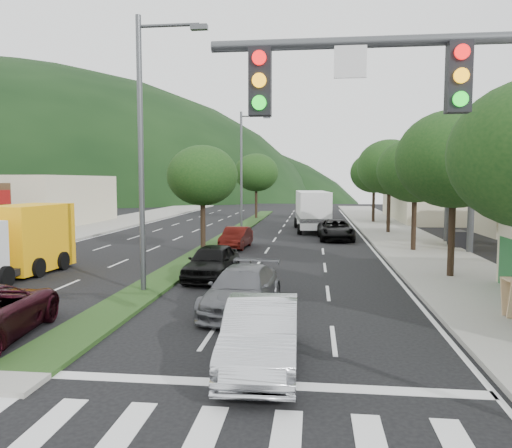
# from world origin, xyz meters

# --- Properties ---
(ground) EXTENTS (160.00, 160.00, 0.00)m
(ground) POSITION_xyz_m (0.00, 0.00, 0.00)
(ground) COLOR black
(ground) RESTS_ON ground
(sidewalk_right) EXTENTS (5.00, 90.00, 0.15)m
(sidewalk_right) POSITION_xyz_m (12.50, 25.00, 0.07)
(sidewalk_right) COLOR gray
(sidewalk_right) RESTS_ON ground
(sidewalk_left) EXTENTS (6.00, 90.00, 0.15)m
(sidewalk_left) POSITION_xyz_m (-13.00, 25.00, 0.07)
(sidewalk_left) COLOR gray
(sidewalk_left) RESTS_ON ground
(median) EXTENTS (1.60, 56.00, 0.12)m
(median) POSITION_xyz_m (0.00, 28.00, 0.06)
(median) COLOR #1E3A15
(median) RESTS_ON ground
(traffic_signal) EXTENTS (6.12, 0.40, 7.00)m
(traffic_signal) POSITION_xyz_m (9.03, -1.54, 4.65)
(traffic_signal) COLOR #47494C
(traffic_signal) RESTS_ON ground
(bldg_left_far) EXTENTS (9.00, 14.00, 4.60)m
(bldg_left_far) POSITION_xyz_m (-19.00, 34.00, 2.30)
(bldg_left_far) COLOR beige
(bldg_left_far) RESTS_ON ground
(bldg_right_far) EXTENTS (10.00, 16.00, 5.20)m
(bldg_right_far) POSITION_xyz_m (19.50, 44.00, 2.60)
(bldg_right_far) COLOR beige
(bldg_right_far) RESTS_ON ground
(tree_r_b) EXTENTS (4.80, 4.80, 6.94)m
(tree_r_b) POSITION_xyz_m (12.00, 12.00, 5.04)
(tree_r_b) COLOR black
(tree_r_b) RESTS_ON sidewalk_right
(tree_r_c) EXTENTS (4.40, 4.40, 6.48)m
(tree_r_c) POSITION_xyz_m (12.00, 20.00, 4.75)
(tree_r_c) COLOR black
(tree_r_c) RESTS_ON sidewalk_right
(tree_r_d) EXTENTS (5.00, 5.00, 7.17)m
(tree_r_d) POSITION_xyz_m (12.00, 30.00, 5.18)
(tree_r_d) COLOR black
(tree_r_d) RESTS_ON sidewalk_right
(tree_r_e) EXTENTS (4.60, 4.60, 6.71)m
(tree_r_e) POSITION_xyz_m (12.00, 40.00, 4.89)
(tree_r_e) COLOR black
(tree_r_e) RESTS_ON sidewalk_right
(tree_med_near) EXTENTS (4.00, 4.00, 6.02)m
(tree_med_near) POSITION_xyz_m (0.00, 18.00, 4.43)
(tree_med_near) COLOR black
(tree_med_near) RESTS_ON median
(tree_med_far) EXTENTS (4.80, 4.80, 6.94)m
(tree_med_far) POSITION_xyz_m (0.00, 44.00, 5.01)
(tree_med_far) COLOR black
(tree_med_far) RESTS_ON median
(streetlight_near) EXTENTS (2.60, 0.25, 10.00)m
(streetlight_near) POSITION_xyz_m (0.21, 8.00, 5.58)
(streetlight_near) COLOR #47494C
(streetlight_near) RESTS_ON ground
(streetlight_mid) EXTENTS (2.60, 0.25, 10.00)m
(streetlight_mid) POSITION_xyz_m (0.21, 33.00, 5.58)
(streetlight_mid) COLOR #47494C
(streetlight_mid) RESTS_ON ground
(sedan_silver) EXTENTS (1.73, 4.58, 1.49)m
(sedan_silver) POSITION_xyz_m (5.13, 1.19, 0.75)
(sedan_silver) COLOR #BABDC3
(sedan_silver) RESTS_ON ground
(car_queue_a) EXTENTS (2.03, 4.41, 1.47)m
(car_queue_a) POSITION_xyz_m (1.99, 10.87, 0.73)
(car_queue_a) COLOR black
(car_queue_a) RESTS_ON ground
(car_queue_b) EXTENTS (2.39, 4.95, 1.39)m
(car_queue_b) POSITION_xyz_m (4.00, 5.87, 0.69)
(car_queue_b) COLOR #56575C
(car_queue_b) RESTS_ON ground
(car_queue_c) EXTENTS (1.64, 4.03, 1.30)m
(car_queue_c) POSITION_xyz_m (1.50, 20.55, 0.65)
(car_queue_c) COLOR #4C100C
(car_queue_c) RESTS_ON ground
(car_queue_d) EXTENTS (2.58, 5.21, 1.42)m
(car_queue_d) POSITION_xyz_m (7.77, 25.55, 0.71)
(car_queue_d) COLOR black
(car_queue_d) RESTS_ON ground
(box_truck) EXTENTS (2.78, 6.37, 3.07)m
(box_truck) POSITION_xyz_m (-6.55, 10.65, 1.45)
(box_truck) COLOR silver
(box_truck) RESTS_ON ground
(motorhome) EXTENTS (3.25, 8.65, 3.25)m
(motorhome) POSITION_xyz_m (6.10, 31.94, 1.73)
(motorhome) COLOR white
(motorhome) RESTS_ON ground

